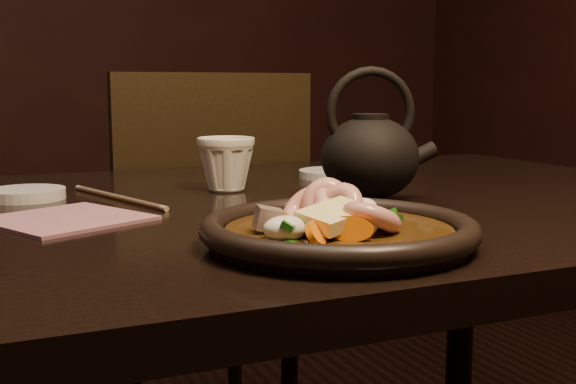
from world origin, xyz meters
name	(u,v)px	position (x,y,z in m)	size (l,w,h in m)	color
table	(205,261)	(0.00, 0.00, 0.67)	(1.60, 0.90, 0.75)	black
chair	(198,265)	(0.18, 0.62, 0.51)	(0.45, 0.45, 0.93)	black
plate	(339,232)	(0.05, -0.29, 0.76)	(0.28, 0.28, 0.03)	black
stirfry	(337,225)	(0.05, -0.29, 0.77)	(0.17, 0.18, 0.07)	#37200A
soy_dish	(26,194)	(-0.21, 0.15, 0.76)	(0.11, 0.11, 0.02)	white
saucer_right	(337,174)	(0.30, 0.19, 0.76)	(0.13, 0.13, 0.01)	white
tea_cup	(226,162)	(0.07, 0.11, 0.79)	(0.09, 0.08, 0.09)	white
chopsticks	(118,197)	(-0.10, 0.09, 0.75)	(0.08, 0.25, 0.01)	tan
napkin	(66,219)	(-0.18, -0.04, 0.75)	(0.16, 0.16, 0.00)	#9E616C
teapot	(371,153)	(0.21, -0.07, 0.82)	(0.16, 0.13, 0.18)	black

